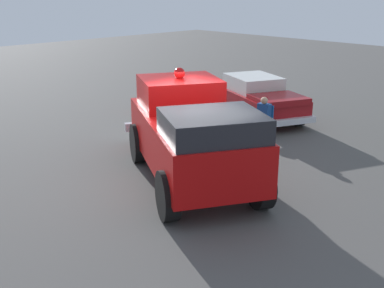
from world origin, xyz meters
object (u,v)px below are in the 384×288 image
(vintage_fire_truck, at_px, (189,132))
(lawn_chair_by_car, at_px, (148,97))
(lawn_chair_near_truck, at_px, (264,119))
(spectator_seated, at_px, (262,116))
(lawn_chair_spare, at_px, (189,115))
(classic_hot_rod, at_px, (257,97))

(vintage_fire_truck, bearing_deg, lawn_chair_by_car, -30.32)
(lawn_chair_near_truck, bearing_deg, spectator_seated, 92.95)
(lawn_chair_by_car, xyz_separation_m, lawn_chair_spare, (-2.94, 0.69, 0.00))
(classic_hot_rod, xyz_separation_m, spectator_seated, (-1.62, 1.81, -0.05))
(classic_hot_rod, distance_m, lawn_chair_near_truck, 2.33)
(lawn_chair_near_truck, height_order, spectator_seated, spectator_seated)
(lawn_chair_spare, height_order, spectator_seated, spectator_seated)
(spectator_seated, bearing_deg, lawn_chair_by_car, 6.47)
(vintage_fire_truck, distance_m, lawn_chair_spare, 3.86)
(lawn_chair_by_car, bearing_deg, vintage_fire_truck, 149.68)
(lawn_chair_spare, bearing_deg, lawn_chair_near_truck, -144.69)
(vintage_fire_truck, relative_size, lawn_chair_near_truck, 6.14)
(lawn_chair_by_car, relative_size, lawn_chair_spare, 1.00)
(classic_hot_rod, bearing_deg, lawn_chair_near_truck, 133.81)
(lawn_chair_by_car, bearing_deg, lawn_chair_spare, 166.87)
(lawn_chair_spare, xyz_separation_m, spectator_seated, (-1.94, -1.24, 0.11))
(lawn_chair_spare, bearing_deg, vintage_fire_truck, 136.12)
(classic_hot_rod, bearing_deg, lawn_chair_spare, 83.90)
(classic_hot_rod, distance_m, lawn_chair_by_car, 4.04)
(classic_hot_rod, distance_m, spectator_seated, 2.43)
(vintage_fire_truck, xyz_separation_m, lawn_chair_near_truck, (0.81, -4.01, -0.61))
(classic_hot_rod, height_order, lawn_chair_by_car, classic_hot_rod)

